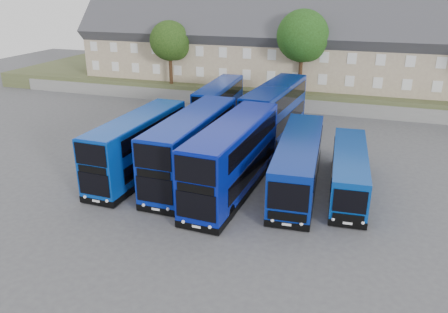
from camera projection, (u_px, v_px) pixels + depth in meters
ground at (206, 200)px, 29.41m from camera, size 120.00×120.00×0.00m
retaining_wall at (279, 104)px, 50.34m from camera, size 70.00×0.40×1.50m
earth_bank at (294, 84)px, 59.08m from camera, size 80.00×20.00×2.00m
terrace_row at (341, 48)px, 51.75m from camera, size 66.00×10.40×11.20m
dd_front_left at (138, 147)px, 32.69m from camera, size 2.94×11.42×4.51m
dd_front_mid at (192, 148)px, 31.98m from camera, size 2.96×12.23×4.85m
dd_front_right at (233, 158)px, 29.98m from camera, size 3.49×12.47×4.90m
dd_rear_left at (219, 104)px, 45.01m from camera, size 2.74×10.59×4.18m
dd_rear_right at (275, 112)px, 41.11m from camera, size 3.96×12.48×4.88m
coach_east_a at (298, 163)px, 30.95m from camera, size 3.58×13.08×3.53m
coach_east_b at (349, 172)px, 30.21m from camera, size 2.97×10.89×2.94m
tree_west at (171, 42)px, 53.06m from camera, size 4.80×4.80×7.65m
tree_mid at (304, 38)px, 48.45m from camera, size 5.76×5.76×9.18m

